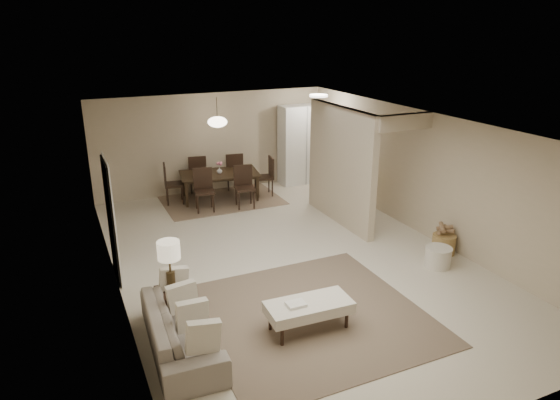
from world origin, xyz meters
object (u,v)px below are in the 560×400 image
side_table (173,306)px  wicker_basket (444,244)px  sofa (181,329)px  ottoman_bench (309,308)px  dining_table (220,186)px  round_pouf (438,257)px  pantry_cabinet (302,144)px

side_table → wicker_basket: side_table is taller
sofa → ottoman_bench: 1.76m
ottoman_bench → dining_table: size_ratio=0.65×
wicker_basket → sofa: bearing=-170.5°
ottoman_bench → round_pouf: bearing=17.0°
ottoman_bench → wicker_basket: size_ratio=2.83×
pantry_cabinet → ottoman_bench: bearing=-115.9°
ottoman_bench → side_table: (-1.69, 0.99, -0.09)m
ottoman_bench → round_pouf: ottoman_bench is taller
ottoman_bench → side_table: bearing=152.2°
wicker_basket → dining_table: size_ratio=0.23×
pantry_cabinet → sofa: pantry_cabinet is taller
pantry_cabinet → ottoman_bench: pantry_cabinet is taller
side_table → ottoman_bench: bearing=-30.3°
side_table → sofa: bearing=-94.2°
pantry_cabinet → round_pouf: pantry_cabinet is taller
pantry_cabinet → wicker_basket: (0.40, -5.14, -0.87)m
wicker_basket → dining_table: (-2.86, 4.69, 0.15)m
sofa → round_pouf: (4.72, 0.47, -0.12)m
sofa → wicker_basket: 5.27m
pantry_cabinet → ottoman_bench: 7.05m
sofa → ottoman_bench: size_ratio=1.66×
side_table → dining_table: size_ratio=0.27×
wicker_basket → side_table: bearing=-178.0°
dining_table → sofa: bearing=-103.7°
pantry_cabinet → wicker_basket: 5.23m
pantry_cabinet → round_pouf: bearing=-90.8°
wicker_basket → ottoman_bench: bearing=-161.4°
pantry_cabinet → side_table: bearing=-131.7°
round_pouf → sofa: bearing=-174.3°
sofa → round_pouf: sofa is taller
side_table → round_pouf: size_ratio=1.08×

